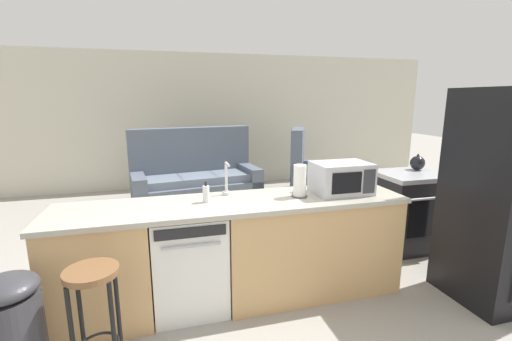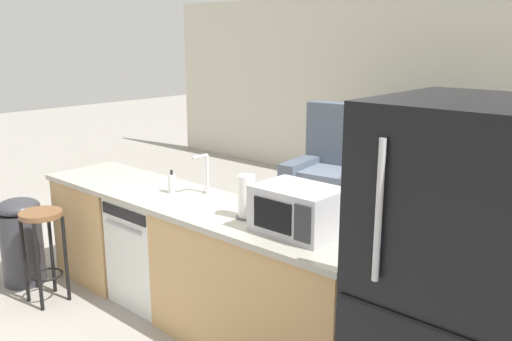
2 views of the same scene
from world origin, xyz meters
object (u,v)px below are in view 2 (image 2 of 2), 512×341
(bar_stool, at_px, (43,237))
(couch, at_px, (379,186))
(paper_towel_roll, at_px, (247,197))
(soap_bottle, at_px, (172,183))
(trash_bin, at_px, (22,240))
(microwave, at_px, (298,210))
(dishwasher, at_px, (158,249))

(bar_stool, distance_m, couch, 3.62)
(paper_towel_roll, xyz_separation_m, bar_stool, (-1.58, -0.60, -0.50))
(paper_towel_roll, bearing_deg, soap_bottle, 176.50)
(paper_towel_roll, relative_size, trash_bin, 0.38)
(microwave, distance_m, paper_towel_roll, 0.41)
(dishwasher, xyz_separation_m, bar_stool, (-0.62, -0.62, 0.11))
(dishwasher, bearing_deg, soap_bottle, 13.24)
(microwave, relative_size, paper_towel_roll, 1.77)
(trash_bin, bearing_deg, microwave, 13.37)
(dishwasher, xyz_separation_m, microwave, (1.37, -0.00, 0.62))
(dishwasher, distance_m, trash_bin, 1.23)
(dishwasher, distance_m, microwave, 1.50)
(microwave, distance_m, soap_bottle, 1.21)
(dishwasher, bearing_deg, trash_bin, -151.60)
(paper_towel_roll, bearing_deg, dishwasher, 179.29)
(paper_towel_roll, xyz_separation_m, trash_bin, (-2.05, -0.57, -0.66))
(soap_bottle, bearing_deg, dishwasher, -166.76)
(soap_bottle, distance_m, trash_bin, 1.51)
(microwave, xyz_separation_m, couch, (-1.06, 2.88, -0.65))
(microwave, height_order, paper_towel_roll, paper_towel_roll)
(dishwasher, height_order, microwave, microwave)
(soap_bottle, bearing_deg, microwave, -1.83)
(microwave, xyz_separation_m, paper_towel_roll, (-0.41, -0.01, -0.00))
(couch, bearing_deg, trash_bin, -111.92)
(dishwasher, distance_m, soap_bottle, 0.58)
(paper_towel_roll, bearing_deg, bar_stool, -159.12)
(trash_bin, bearing_deg, soap_bottle, 26.63)
(dishwasher, bearing_deg, paper_towel_roll, -0.71)
(dishwasher, height_order, trash_bin, dishwasher)
(dishwasher, relative_size, soap_bottle, 4.77)
(couch, bearing_deg, dishwasher, -96.22)
(soap_bottle, distance_m, couch, 2.90)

